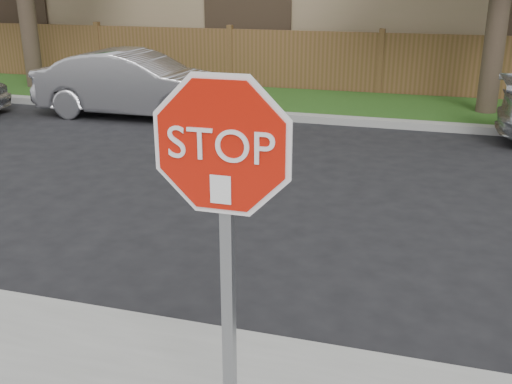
% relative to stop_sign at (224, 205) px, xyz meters
% --- Properties ---
extents(ground, '(90.00, 90.00, 0.00)m').
position_rel_stop_sign_xyz_m(ground, '(-0.37, 1.48, -1.83)').
color(ground, black).
rests_on(ground, ground).
extents(far_curb, '(70.00, 0.30, 0.15)m').
position_rel_stop_sign_xyz_m(far_curb, '(-0.37, 9.63, -1.75)').
color(far_curb, gray).
rests_on(far_curb, ground).
extents(grass_strip, '(70.00, 3.00, 0.12)m').
position_rel_stop_sign_xyz_m(grass_strip, '(-0.37, 11.28, -1.77)').
color(grass_strip, '#1E4714').
rests_on(grass_strip, ground).
extents(fence, '(70.00, 0.12, 1.60)m').
position_rel_stop_sign_xyz_m(fence, '(-0.37, 12.88, -1.03)').
color(fence, brown).
rests_on(fence, ground).
extents(stop_sign, '(1.01, 0.13, 2.55)m').
position_rel_stop_sign_xyz_m(stop_sign, '(0.00, 0.00, 0.00)').
color(stop_sign, gray).
rests_on(stop_sign, sidewalk_near).
extents(sedan_left, '(4.35, 1.59, 1.42)m').
position_rel_stop_sign_xyz_m(sedan_left, '(-5.26, 9.08, -1.12)').
color(sedan_left, '#A6A6AA').
rests_on(sedan_left, ground).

